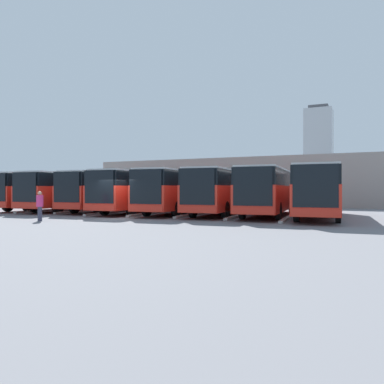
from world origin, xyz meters
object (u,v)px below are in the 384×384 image
Objects in this scene: bus_1 at (270,190)px; bus_3 at (182,190)px; bus_0 at (319,190)px; bus_2 at (224,190)px; bus_4 at (142,190)px; pedestrian at (40,205)px; bus_5 at (113,190)px; bus_6 at (77,190)px; bus_7 at (49,190)px.

bus_3 is at bearing -1.92° from bus_1.
bus_0 and bus_2 have the same top height.
bus_4 is 9.63m from pedestrian.
bus_2 is 10.20m from bus_5.
bus_5 is at bearing -14.86° from bus_4.
bus_2 is at bearing 178.42° from bus_6.
bus_6 is 1.00× the size of bus_7.
bus_7 is at bearing -4.93° from bus_4.
bus_2 is at bearing 177.30° from bus_7.
bus_3 is (10.20, -0.36, 0.00)m from bus_0.
bus_5 is at bearing -172.78° from bus_6.
bus_0 is at bearing 175.82° from bus_6.
bus_4 is at bearing 165.14° from bus_5.
bus_2 and bus_6 have the same top height.
bus_0 is 1.00× the size of bus_2.
bus_0 is 1.00× the size of bus_4.
bus_1 and bus_3 have the same top height.
bus_2 is at bearing -179.35° from bus_3.
bus_0 is at bearing 173.51° from bus_5.
bus_4 is (3.40, 0.28, 0.00)m from bus_3.
bus_3 is 1.00× the size of bus_6.
bus_0 is at bearing 61.19° from pedestrian.
bus_7 is (13.60, 0.12, 0.00)m from bus_3.
bus_1 is 6.95× the size of pedestrian.
bus_3 and bus_6 have the same top height.
pedestrian is (14.65, 9.46, -0.88)m from bus_0.
pedestrian is at bearing 117.15° from bus_6.
bus_1 and bus_5 have the same top height.
bus_7 is (17.00, 0.40, 0.00)m from bus_2.
bus_7 is at bearing -7.17° from bus_6.
bus_5 is 1.00× the size of bus_6.
bus_0 is 6.83m from bus_2.
bus_1 is 1.00× the size of bus_5.
bus_7 is (23.80, -0.24, 0.00)m from bus_0.
bus_2 is at bearing 80.48° from pedestrian.
bus_5 is 1.00× the size of bus_7.
bus_5 is 3.47m from bus_6.
bus_3 is 1.00× the size of bus_7.
bus_2 is 6.82m from bus_4.
bus_4 is at bearing 176.19° from bus_6.
bus_2 is 1.00× the size of bus_7.
bus_6 is (17.00, 0.55, 0.00)m from bus_1.
bus_2 is at bearing -179.36° from bus_4.
bus_2 is 1.00× the size of bus_6.
bus_6 is (13.60, 0.58, 0.00)m from bus_2.
bus_3 is 10.81m from pedestrian.
bus_4 is 1.00× the size of bus_5.
bus_3 is at bearing 177.67° from bus_6.
bus_2 is 1.00× the size of bus_5.
bus_2 is 6.95× the size of pedestrian.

